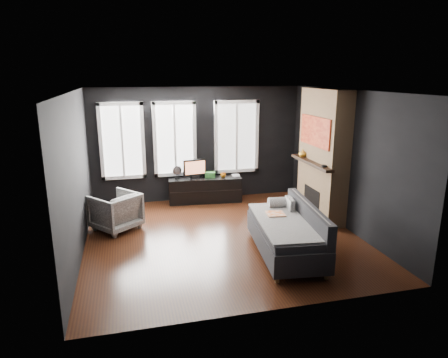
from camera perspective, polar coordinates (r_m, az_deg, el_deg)
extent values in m
plane|color=black|center=(7.62, -0.19, -8.27)|extent=(5.00, 5.00, 0.00)
plane|color=white|center=(7.01, -0.21, 12.47)|extent=(5.00, 5.00, 0.00)
cube|color=black|center=(9.59, -3.77, 4.96)|extent=(5.00, 0.02, 2.70)
cube|color=black|center=(7.05, -20.34, 0.45)|extent=(0.02, 5.00, 2.70)
cube|color=black|center=(8.15, 17.16, 2.56)|extent=(0.02, 5.00, 2.70)
cube|color=gray|center=(7.34, 9.37, -4.08)|extent=(0.13, 0.37, 0.37)
imported|color=silver|center=(8.13, -15.26, -4.23)|extent=(1.08, 1.07, 0.81)
imported|color=#CA6D0E|center=(9.51, -0.12, 0.64)|extent=(0.15, 0.12, 0.13)
imported|color=#B0A58C|center=(9.63, 1.17, 1.15)|extent=(0.18, 0.04, 0.24)
cube|color=#307630|center=(9.50, -2.01, 0.62)|extent=(0.27, 0.20, 0.13)
imported|color=gold|center=(8.85, 11.17, 3.64)|extent=(0.23, 0.23, 0.17)
cylinder|color=black|center=(7.99, 14.15, 1.80)|extent=(0.12, 0.12, 0.04)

